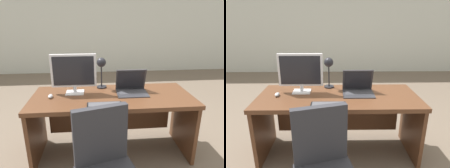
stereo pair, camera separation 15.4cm
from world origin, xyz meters
The scene contains 8 objects.
ground centered at (0.00, 1.50, 0.00)m, with size 12.00×12.00×0.00m, color #6B5B4C.
back_wall centered at (0.00, 3.79, 1.40)m, with size 10.00×0.10×2.80m, color silver.
desk centered at (0.00, 0.04, 0.54)m, with size 1.76×0.72×0.74m.
monitor centered at (-0.42, 0.11, 0.99)m, with size 0.49×0.16×0.45m.
laptop centered at (0.23, 0.09, 0.82)m, with size 0.34×0.28×0.26m.
keyboard centered at (-0.10, -0.27, 0.75)m, with size 0.34×0.11×0.02m.
mouse centered at (-0.66, -0.01, 0.76)m, with size 0.05×0.09×0.04m.
desk_lamp centered at (-0.11, 0.25, 1.01)m, with size 0.12×0.14×0.37m.
Camera 1 is at (-0.19, -2.02, 1.56)m, focal length 31.73 mm.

